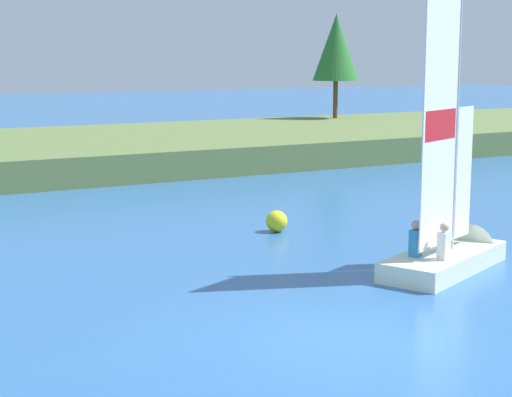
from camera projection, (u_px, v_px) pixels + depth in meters
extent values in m
plane|color=#2D609E|center=(346.00, 340.00, 14.40)|extent=(200.00, 200.00, 0.00)
cylinder|color=brown|center=(335.00, 99.00, 50.13)|extent=(0.27, 0.27, 2.20)
cone|color=#286B2D|center=(336.00, 47.00, 49.64)|extent=(2.71, 2.71, 3.86)
cube|color=silver|center=(444.00, 261.00, 19.03)|extent=(4.05, 2.78, 0.44)
cone|color=silver|center=(478.00, 246.00, 20.53)|extent=(1.37, 1.52, 1.25)
cylinder|color=#B7B7BC|center=(456.00, 118.00, 18.82)|extent=(0.08, 0.08, 5.88)
cube|color=white|center=(440.00, 120.00, 18.17)|extent=(1.52, 0.67, 5.40)
cube|color=red|center=(440.00, 125.00, 18.19)|extent=(1.37, 0.62, 0.65)
cube|color=white|center=(464.00, 172.00, 19.41)|extent=(0.74, 0.34, 2.97)
cylinder|color=#B7B7BC|center=(436.00, 245.00, 18.62)|extent=(1.53, 0.70, 0.06)
cube|color=silver|center=(444.00, 246.00, 18.21)|extent=(0.34, 0.29, 0.60)
sphere|color=tan|center=(444.00, 227.00, 18.14)|extent=(0.20, 0.20, 0.20)
cube|color=#338CCC|center=(415.00, 243.00, 18.49)|extent=(0.34, 0.29, 0.59)
sphere|color=tan|center=(416.00, 225.00, 18.43)|extent=(0.20, 0.20, 0.20)
sphere|color=yellow|center=(277.00, 221.00, 23.27)|extent=(0.59, 0.59, 0.59)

